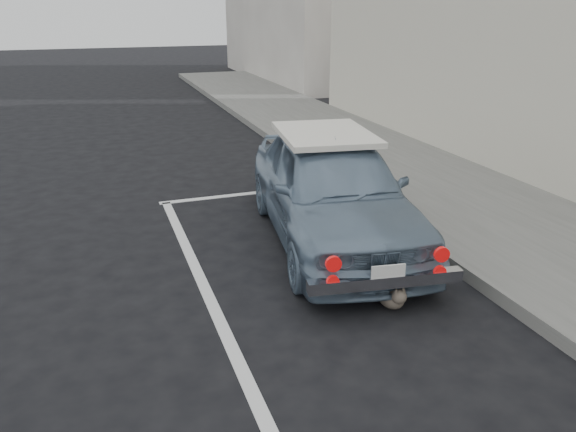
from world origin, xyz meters
The scene contains 4 objects.
pline_front centered at (0.50, 6.50, 0.00)m, with size 3.00×0.12×0.01m, color silver.
pline_side centered at (-0.90, 3.00, 0.00)m, with size 0.12×7.00×0.01m, color silver.
retro_coupe centered at (0.90, 4.39, 0.68)m, with size 2.16×4.17×1.35m.
cat centered at (0.77, 2.60, 0.13)m, with size 0.25×0.55×0.29m.
Camera 1 is at (-1.83, -1.67, 2.83)m, focal length 35.00 mm.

